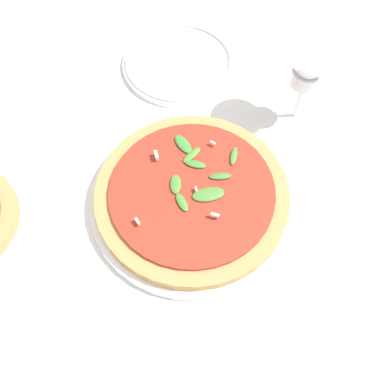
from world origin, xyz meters
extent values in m
plane|color=silver|center=(0.00, 0.00, 0.00)|extent=(6.00, 6.00, 0.00)
cylinder|color=white|center=(0.03, 0.03, 0.01)|extent=(0.31, 0.31, 0.01)
cylinder|color=#B7844C|center=(0.03, 0.03, 0.02)|extent=(0.29, 0.29, 0.02)
cylinder|color=#A82D1E|center=(0.03, 0.03, 0.03)|extent=(0.24, 0.24, 0.01)
ellipsoid|color=#3A7D34|center=(0.04, 0.12, 0.04)|extent=(0.03, 0.04, 0.01)
ellipsoid|color=#447F2F|center=(0.01, 0.02, 0.04)|extent=(0.02, 0.03, 0.01)
ellipsoid|color=#41802F|center=(0.11, 0.08, 0.04)|extent=(0.02, 0.03, 0.01)
ellipsoid|color=#467B2F|center=(0.05, 0.02, 0.04)|extent=(0.05, 0.03, 0.01)
ellipsoid|color=#3F7D34|center=(0.05, 0.07, 0.04)|extent=(0.03, 0.03, 0.01)
ellipsoid|color=#457C2E|center=(0.01, 0.05, 0.04)|extent=(0.02, 0.04, 0.01)
ellipsoid|color=#48802E|center=(0.05, 0.09, 0.04)|extent=(0.04, 0.03, 0.01)
ellipsoid|color=#3E7A2F|center=(0.08, 0.05, 0.04)|extent=(0.03, 0.02, 0.01)
cube|color=#EFE5C6|center=(0.04, 0.03, 0.04)|extent=(0.00, 0.01, 0.00)
cube|color=#EFE5C6|center=(0.05, -0.02, 0.04)|extent=(0.01, 0.01, 0.01)
cube|color=#EFE5C6|center=(0.08, 0.10, 0.04)|extent=(0.01, 0.01, 0.00)
cube|color=#EFE5C6|center=(-0.01, 0.10, 0.04)|extent=(0.01, 0.01, 0.01)
cube|color=#EFE5C6|center=(-0.05, 0.00, 0.04)|extent=(0.01, 0.01, 0.01)
cylinder|color=white|center=(0.24, 0.15, 0.00)|extent=(0.06, 0.06, 0.00)
cylinder|color=white|center=(0.24, 0.15, 0.04)|extent=(0.01, 0.01, 0.07)
cone|color=white|center=(0.24, 0.15, 0.11)|extent=(0.09, 0.09, 0.07)
cylinder|color=white|center=(0.24, 0.15, 0.09)|extent=(0.05, 0.05, 0.02)
cylinder|color=white|center=(0.08, 0.32, 0.01)|extent=(0.21, 0.21, 0.01)
torus|color=white|center=(0.08, 0.32, 0.01)|extent=(0.20, 0.20, 0.01)
camera|label=1|loc=(-0.05, -0.28, 0.60)|focal=42.00mm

